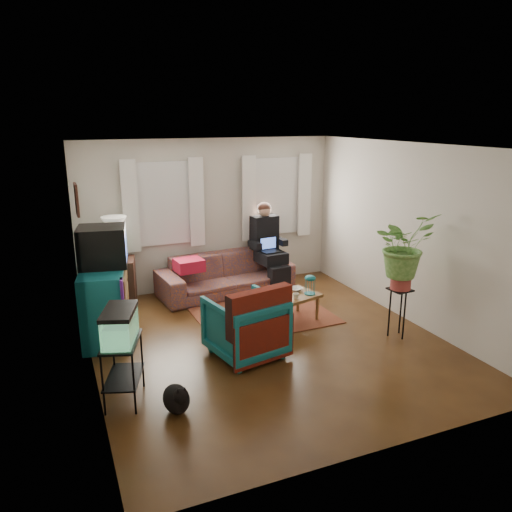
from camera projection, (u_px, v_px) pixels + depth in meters
name	position (u px, v px, depth m)	size (l,w,h in m)	color
floor	(267.00, 341.00, 6.77)	(4.50, 5.00, 0.01)	#4F2B14
ceiling	(269.00, 146.00, 6.07)	(4.50, 5.00, 0.01)	white
wall_back	(209.00, 215.00, 8.64)	(4.50, 0.01, 2.60)	silver
wall_front	(388.00, 319.00, 4.20)	(4.50, 0.01, 2.60)	silver
wall_left	(85.00, 269.00, 5.59)	(0.01, 5.00, 2.60)	silver
wall_right	(409.00, 234.00, 7.26)	(0.01, 5.00, 2.60)	silver
window_left	(163.00, 204.00, 8.26)	(1.08, 0.04, 1.38)	white
window_right	(275.00, 196.00, 9.02)	(1.08, 0.04, 1.38)	white
curtains_left	(164.00, 204.00, 8.19)	(1.36, 0.06, 1.50)	white
curtains_right	(277.00, 197.00, 8.95)	(1.36, 0.06, 1.50)	white
picture_frame	(77.00, 200.00, 6.18)	(0.04, 0.32, 0.40)	#3D2616
area_rug	(262.00, 314.00, 7.68)	(2.00, 1.60, 0.01)	brown
sofa	(225.00, 268.00, 8.52)	(2.29, 0.90, 0.89)	brown
seated_person	(267.00, 249.00, 8.84)	(0.57, 0.70, 1.36)	black
side_table	(119.00, 282.00, 7.98)	(0.52, 0.52, 0.76)	#402518
table_lamp	(115.00, 239.00, 7.79)	(0.39, 0.39, 0.70)	white
dresser	(105.00, 304.00, 6.75)	(0.56, 1.12, 1.01)	#12596D
crt_tv	(102.00, 246.00, 6.65)	(0.61, 0.56, 0.54)	black
aquarium_stand	(123.00, 371.00, 5.28)	(0.35, 0.62, 0.69)	black
aquarium	(120.00, 325.00, 5.13)	(0.31, 0.56, 0.36)	#7FD899
black_cat	(176.00, 396.00, 5.12)	(0.27, 0.42, 0.35)	black
armchair	(245.00, 323.00, 6.28)	(0.84, 0.79, 0.86)	#116069
serape_throw	(261.00, 319.00, 5.97)	(0.87, 0.20, 0.71)	#9E0A0A
coffee_table	(286.00, 310.00, 7.32)	(1.01, 0.55, 0.42)	brown
cup_a	(278.00, 299.00, 7.04)	(0.11, 0.11, 0.09)	white
cup_b	(296.00, 296.00, 7.15)	(0.09, 0.09, 0.09)	beige
bowl	(296.00, 289.00, 7.49)	(0.20, 0.20, 0.05)	white
snack_tray	(265.00, 297.00, 7.20)	(0.31, 0.31, 0.04)	#B21414
birdcage	(310.00, 285.00, 7.33)	(0.16, 0.16, 0.29)	#115B6B
plant_stand	(398.00, 313.00, 6.84)	(0.29, 0.29, 0.69)	black
potted_plant	(403.00, 255.00, 6.62)	(0.79, 0.68, 0.88)	#599947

